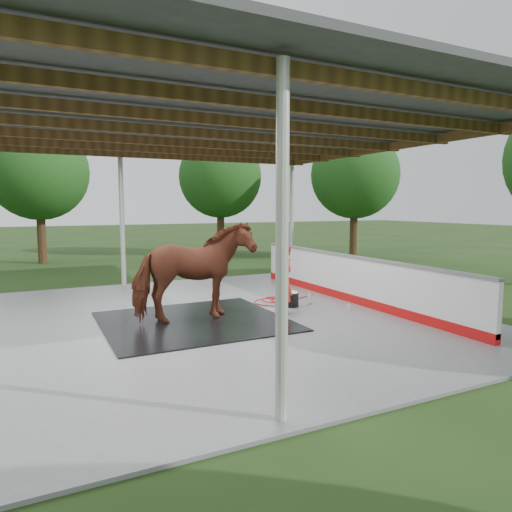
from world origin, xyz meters
name	(u,v)px	position (x,y,z in m)	size (l,w,h in m)	color
ground	(167,325)	(0.00, 0.00, 0.00)	(100.00, 100.00, 0.00)	#1E3814
concrete_slab	(167,323)	(0.00, 0.00, 0.03)	(12.00, 10.00, 0.05)	slate
pavilion_structure	(163,124)	(0.00, 0.00, 3.97)	(12.60, 10.60, 4.05)	beige
dasher_board	(350,280)	(4.60, 0.00, 0.59)	(0.16, 8.00, 1.15)	red
tree_belt	(166,141)	(0.30, 0.90, 3.79)	(28.00, 28.00, 5.80)	#382314
rubber_mat	(194,321)	(0.51, -0.21, 0.06)	(3.58, 3.35, 0.03)	black
horse	(194,272)	(0.51, -0.21, 1.08)	(1.08, 2.38, 2.01)	brown
handler	(284,279)	(2.49, -0.39, 0.81)	(0.56, 0.37, 1.53)	#B02512
wash_bucket	(291,299)	(3.00, 0.17, 0.23)	(0.37, 0.37, 0.34)	black
soap_bottle_a	(309,298)	(3.52, 0.16, 0.20)	(0.12, 0.12, 0.31)	silver
soap_bottle_b	(349,306)	(3.95, -0.80, 0.15)	(0.09, 0.09, 0.20)	#338CD8
hose_coil	(277,301)	(2.99, 0.79, 0.06)	(1.79, 1.01, 0.02)	red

